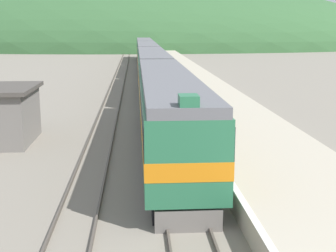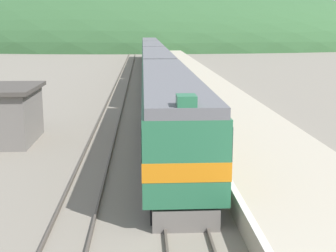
% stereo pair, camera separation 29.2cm
% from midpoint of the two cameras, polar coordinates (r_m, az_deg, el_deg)
% --- Properties ---
extents(track_main, '(1.52, 180.00, 0.16)m').
position_cam_midpoint_polar(track_main, '(66.64, -2.57, 6.36)').
color(track_main, '#4C443D').
rests_on(track_main, ground).
extents(track_siding, '(1.51, 180.00, 0.16)m').
position_cam_midpoint_polar(track_siding, '(66.66, -5.94, 6.31)').
color(track_siding, '#4C443D').
rests_on(track_siding, ground).
extents(platform, '(5.99, 140.00, 0.89)m').
position_cam_midpoint_polar(platform, '(47.14, 3.88, 4.38)').
color(platform, '#B2A893').
rests_on(platform, ground).
extents(distant_hills, '(168.86, 75.99, 40.10)m').
position_cam_midpoint_polar(distant_hills, '(151.59, -3.37, 9.58)').
color(distant_hills, '#335B33').
rests_on(distant_hills, ground).
extents(express_train_lead_car, '(2.97, 21.93, 4.61)m').
position_cam_midpoint_polar(express_train_lead_car, '(25.65, -0.39, 2.09)').
color(express_train_lead_car, black).
rests_on(express_train_lead_car, ground).
extents(carriage_second, '(2.96, 21.04, 4.25)m').
position_cam_midpoint_polar(carriage_second, '(48.05, -2.06, 6.79)').
color(carriage_second, black).
rests_on(carriage_second, ground).
extents(carriage_third, '(2.96, 21.04, 4.25)m').
position_cam_midpoint_polar(carriage_third, '(69.90, -2.66, 8.47)').
color(carriage_third, black).
rests_on(carriage_third, ground).
extents(carriage_fourth, '(2.96, 21.04, 4.25)m').
position_cam_midpoint_polar(carriage_fourth, '(91.79, -2.98, 9.35)').
color(carriage_fourth, black).
rests_on(carriage_fourth, ground).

